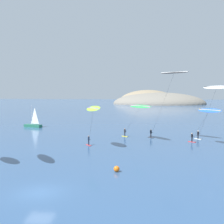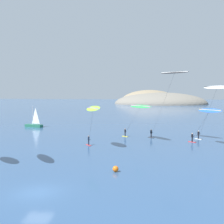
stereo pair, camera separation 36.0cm
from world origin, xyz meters
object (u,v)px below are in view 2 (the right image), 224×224
kitesurfer_black (173,78)px  kitesurfer_white (216,91)px  sailboat_near (33,125)px  marker_buoy (116,169)px  kitesurfer_blue (208,113)px  kitesurfer_lime (93,111)px  kitesurfer_green (139,108)px

kitesurfer_black → kitesurfer_white: bearing=-0.3°
sailboat_near → marker_buoy: sailboat_near is taller
kitesurfer_black → kitesurfer_blue: size_ratio=2.01×
sailboat_near → kitesurfer_lime: 32.78m
marker_buoy → kitesurfer_white: bearing=53.7°
marker_buoy → kitesurfer_lime: bearing=111.8°
kitesurfer_lime → marker_buoy: 15.73m
kitesurfer_green → kitesurfer_white: (14.01, -0.07, 3.28)m
kitesurfer_black → marker_buoy: 26.09m
kitesurfer_green → kitesurfer_black: size_ratio=0.57×
kitesurfer_black → kitesurfer_white: kitesurfer_black is taller
kitesurfer_green → kitesurfer_blue: bearing=-17.5°
kitesurfer_white → kitesurfer_lime: (-21.45, -8.25, -3.29)m
marker_buoy → sailboat_near: bearing=124.8°
sailboat_near → kitesurfer_white: 46.34m
sailboat_near → kitesurfer_white: (42.48, -16.29, 8.80)m
kitesurfer_white → marker_buoy: size_ratio=15.05×
kitesurfer_white → kitesurfer_black: bearing=179.7°
sailboat_near → kitesurfer_white: size_ratio=0.56×
kitesurfer_green → marker_buoy: 22.74m
sailboat_near → kitesurfer_blue: (40.47, -20.01, 5.01)m
sailboat_near → kitesurfer_white: bearing=-21.0°
kitesurfer_green → marker_buoy: (-2.02, -21.89, -5.82)m
kitesurfer_green → kitesurfer_lime: size_ratio=1.06×
kitesurfer_blue → kitesurfer_lime: kitesurfer_lime is taller
kitesurfer_white → kitesurfer_lime: bearing=-159.0°
kitesurfer_black → kitesurfer_blue: (5.84, -3.77, -6.33)m
kitesurfer_lime → marker_buoy: bearing=-68.2°
kitesurfer_blue → kitesurfer_lime: bearing=-166.9°
kitesurfer_black → kitesurfer_lime: bearing=-148.6°
kitesurfer_blue → kitesurfer_white: size_ratio=0.62×
kitesurfer_blue → kitesurfer_lime: size_ratio=0.93×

